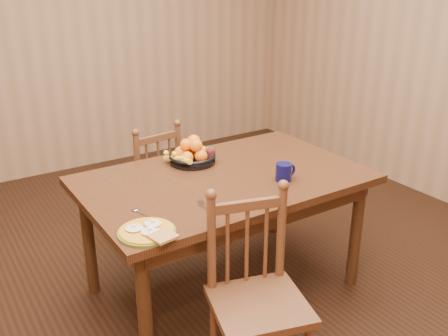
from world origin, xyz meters
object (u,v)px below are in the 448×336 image
dining_table (224,190)px  chair_near (256,297)px  fruit_bowl (192,154)px  coffee_mug (284,172)px  chair_far (150,184)px  breakfast_plate (148,231)px

dining_table → chair_near: bearing=-111.2°
dining_table → fruit_bowl: size_ratio=4.94×
dining_table → coffee_mug: bearing=-42.9°
coffee_mug → dining_table: bearing=137.1°
coffee_mug → fruit_bowl: fruit_bowl is taller
dining_table → chair_far: bearing=97.4°
dining_table → breakfast_plate: (-0.65, -0.38, 0.10)m
chair_far → coffee_mug: 1.16m
breakfast_plate → chair_far: bearing=65.4°
dining_table → fruit_bowl: bearing=100.2°
coffee_mug → fruit_bowl: size_ratio=0.41×
dining_table → coffee_mug: size_ratio=11.95×
dining_table → chair_far: chair_far is taller
chair_far → fruit_bowl: (0.05, -0.53, 0.38)m
dining_table → chair_far: (-0.11, 0.81, -0.24)m
coffee_mug → fruit_bowl: 0.60m
chair_far → fruit_bowl: size_ratio=2.71×
chair_far → chair_near: bearing=77.0°
dining_table → breakfast_plate: size_ratio=5.41×
breakfast_plate → fruit_bowl: fruit_bowl is taller
chair_far → breakfast_plate: 1.35m
dining_table → chair_near: (-0.27, -0.69, -0.21)m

